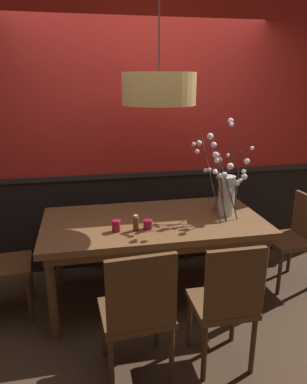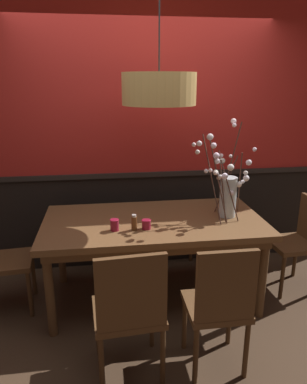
{
  "view_description": "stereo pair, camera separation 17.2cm",
  "coord_description": "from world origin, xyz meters",
  "px_view_note": "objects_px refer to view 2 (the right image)",
  "views": [
    {
      "loc": [
        -0.57,
        -2.84,
        1.93
      ],
      "look_at": [
        0.0,
        0.0,
        1.03
      ],
      "focal_mm": 33.47,
      "sensor_mm": 36.0,
      "label": 1
    },
    {
      "loc": [
        -0.4,
        -2.87,
        1.93
      ],
      "look_at": [
        0.0,
        0.0,
        1.03
      ],
      "focal_mm": 33.47,
      "sensor_mm": 36.0,
      "label": 2
    }
  ],
  "objects_px": {
    "dining_table": "(154,228)",
    "chair_near_side_left": "(129,309)",
    "condiment_bottle": "(134,223)",
    "chair_far_side_left": "(119,215)",
    "candle_holder_nearer_center": "(146,224)",
    "vase_with_blossoms": "(227,191)",
    "chair_head_east_end": "(299,238)",
    "chair_near_side_right": "(219,303)",
    "chair_far_side_right": "(172,211)",
    "candle_holder_nearer_edge": "(115,225)",
    "pendant_lamp": "(159,89)"
  },
  "relations": [
    {
      "from": "chair_near_side_right",
      "to": "chair_head_east_end",
      "type": "bearing_deg",
      "value": 40.63
    },
    {
      "from": "dining_table",
      "to": "chair_near_side_left",
      "type": "distance_m",
      "value": 0.96
    },
    {
      "from": "chair_far_side_left",
      "to": "candle_holder_nearer_center",
      "type": "distance_m",
      "value": 1.13
    },
    {
      "from": "chair_head_east_end",
      "to": "condiment_bottle",
      "type": "bearing_deg",
      "value": -172.37
    },
    {
      "from": "chair_head_east_end",
      "to": "pendant_lamp",
      "type": "bearing_deg",
      "value": 179.71
    },
    {
      "from": "chair_far_side_right",
      "to": "vase_with_blossoms",
      "type": "bearing_deg",
      "value": -71.71
    },
    {
      "from": "candle_holder_nearer_edge",
      "to": "chair_near_side_left",
      "type": "bearing_deg",
      "value": -85.03
    },
    {
      "from": "chair_near_side_right",
      "to": "candle_holder_nearer_center",
      "type": "relative_size",
      "value": 12.34
    },
    {
      "from": "chair_head_east_end",
      "to": "pendant_lamp",
      "type": "height_order",
      "value": "pendant_lamp"
    },
    {
      "from": "chair_head_east_end",
      "to": "condiment_bottle",
      "type": "distance_m",
      "value": 1.63
    },
    {
      "from": "chair_far_side_left",
      "to": "candle_holder_nearer_center",
      "type": "relative_size",
      "value": 11.45
    },
    {
      "from": "chair_near_side_left",
      "to": "chair_head_east_end",
      "type": "bearing_deg",
      "value": 28.44
    },
    {
      "from": "chair_near_side_left",
      "to": "condiment_bottle",
      "type": "height_order",
      "value": "chair_near_side_left"
    },
    {
      "from": "dining_table",
      "to": "chair_head_east_end",
      "type": "height_order",
      "value": "chair_head_east_end"
    },
    {
      "from": "chair_far_side_right",
      "to": "chair_head_east_end",
      "type": "height_order",
      "value": "chair_head_east_end"
    },
    {
      "from": "dining_table",
      "to": "chair_far_side_right",
      "type": "xyz_separation_m",
      "value": [
        0.34,
        0.92,
        -0.19
      ]
    },
    {
      "from": "chair_near_side_right",
      "to": "condiment_bottle",
      "type": "height_order",
      "value": "chair_near_side_right"
    },
    {
      "from": "chair_far_side_left",
      "to": "chair_far_side_right",
      "type": "relative_size",
      "value": 1.0
    },
    {
      "from": "chair_near_side_left",
      "to": "chair_near_side_right",
      "type": "xyz_separation_m",
      "value": [
        0.59,
        -0.02,
        -0.0
      ]
    },
    {
      "from": "chair_far_side_left",
      "to": "chair_far_side_right",
      "type": "xyz_separation_m",
      "value": [
        0.61,
        0.04,
        -0.0
      ]
    },
    {
      "from": "dining_table",
      "to": "condiment_bottle",
      "type": "relative_size",
      "value": 14.42
    },
    {
      "from": "chair_near_side_right",
      "to": "chair_far_side_left",
      "type": "bearing_deg",
      "value": 107.92
    },
    {
      "from": "vase_with_blossoms",
      "to": "chair_near_side_right",
      "type": "bearing_deg",
      "value": -110.23
    },
    {
      "from": "vase_with_blossoms",
      "to": "condiment_bottle",
      "type": "xyz_separation_m",
      "value": [
        -0.83,
        -0.2,
        -0.18
      ]
    },
    {
      "from": "chair_far_side_right",
      "to": "condiment_bottle",
      "type": "bearing_deg",
      "value": -115.07
    },
    {
      "from": "chair_near_side_left",
      "to": "vase_with_blossoms",
      "type": "xyz_separation_m",
      "value": [
        0.93,
        0.89,
        0.48
      ]
    },
    {
      "from": "chair_near_side_right",
      "to": "candle_holder_nearer_edge",
      "type": "distance_m",
      "value": 1.02
    },
    {
      "from": "vase_with_blossoms",
      "to": "chair_near_side_left",
      "type": "bearing_deg",
      "value": -136.13
    },
    {
      "from": "chair_far_side_right",
      "to": "pendant_lamp",
      "type": "distance_m",
      "value": 1.67
    },
    {
      "from": "candle_holder_nearer_edge",
      "to": "condiment_bottle",
      "type": "bearing_deg",
      "value": -5.26
    },
    {
      "from": "chair_far_side_left",
      "to": "condiment_bottle",
      "type": "relative_size",
      "value": 6.78
    },
    {
      "from": "vase_with_blossoms",
      "to": "chair_head_east_end",
      "type": "bearing_deg",
      "value": 1.09
    },
    {
      "from": "candle_holder_nearer_edge",
      "to": "candle_holder_nearer_center",
      "type": "bearing_deg",
      "value": -0.83
    },
    {
      "from": "dining_table",
      "to": "vase_with_blossoms",
      "type": "relative_size",
      "value": 2.27
    },
    {
      "from": "chair_far_side_right",
      "to": "chair_head_east_end",
      "type": "xyz_separation_m",
      "value": [
        1.05,
        -0.91,
        0.01
      ]
    },
    {
      "from": "chair_far_side_left",
      "to": "pendant_lamp",
      "type": "height_order",
      "value": "pendant_lamp"
    },
    {
      "from": "pendant_lamp",
      "to": "candle_holder_nearer_edge",
      "type": "bearing_deg",
      "value": -152.3
    },
    {
      "from": "dining_table",
      "to": "chair_head_east_end",
      "type": "distance_m",
      "value": 1.4
    },
    {
      "from": "chair_near_side_left",
      "to": "chair_far_side_right",
      "type": "relative_size",
      "value": 1.08
    },
    {
      "from": "dining_table",
      "to": "vase_with_blossoms",
      "type": "distance_m",
      "value": 0.72
    },
    {
      "from": "chair_near_side_left",
      "to": "condiment_bottle",
      "type": "relative_size",
      "value": 7.32
    },
    {
      "from": "candle_holder_nearer_center",
      "to": "pendant_lamp",
      "type": "height_order",
      "value": "pendant_lamp"
    },
    {
      "from": "chair_near_side_left",
      "to": "condiment_bottle",
      "type": "bearing_deg",
      "value": 82.17
    },
    {
      "from": "chair_near_side_left",
      "to": "candle_holder_nearer_edge",
      "type": "height_order",
      "value": "chair_near_side_left"
    },
    {
      "from": "chair_far_side_left",
      "to": "chair_far_side_right",
      "type": "distance_m",
      "value": 0.61
    },
    {
      "from": "chair_near_side_right",
      "to": "chair_head_east_end",
      "type": "height_order",
      "value": "chair_near_side_right"
    },
    {
      "from": "chair_near_side_right",
      "to": "vase_with_blossoms",
      "type": "distance_m",
      "value": 1.09
    },
    {
      "from": "chair_far_side_left",
      "to": "chair_head_east_end",
      "type": "bearing_deg",
      "value": -27.6
    },
    {
      "from": "chair_near_side_right",
      "to": "chair_far_side_right",
      "type": "distance_m",
      "value": 1.84
    },
    {
      "from": "dining_table",
      "to": "candle_holder_nearer_center",
      "type": "bearing_deg",
      "value": -113.6
    }
  ]
}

